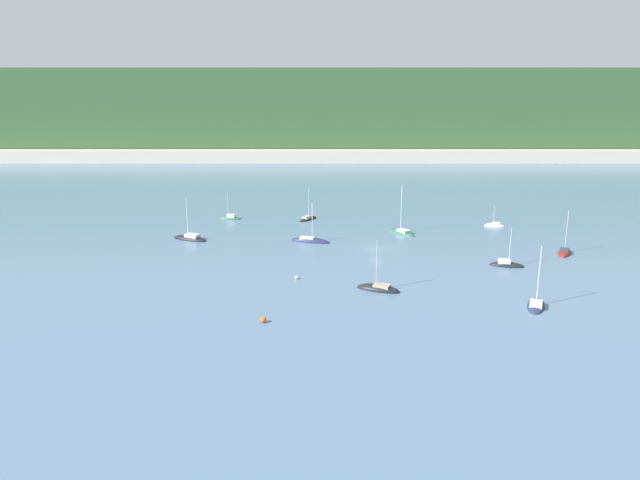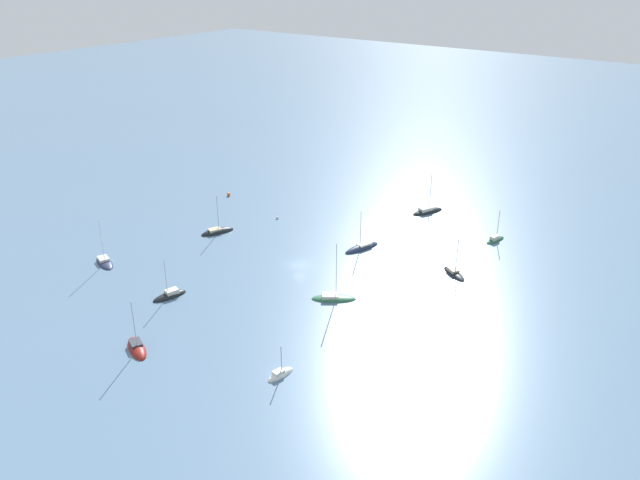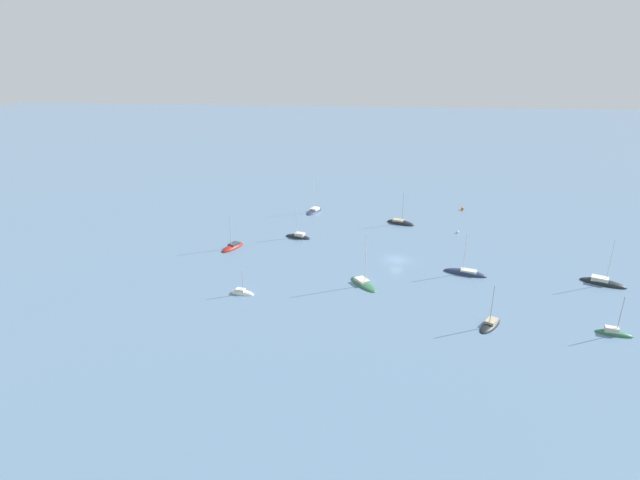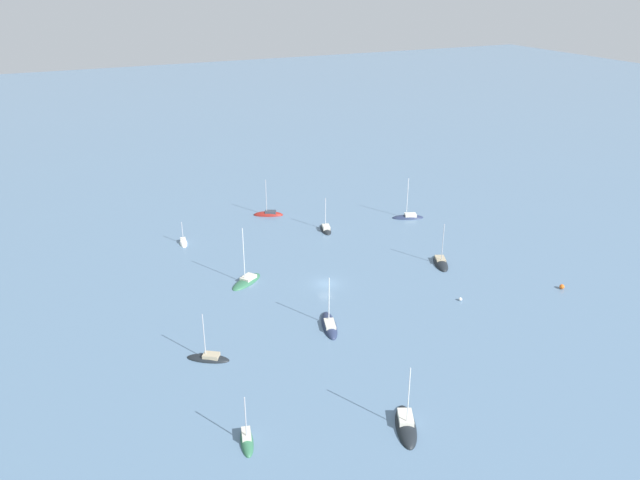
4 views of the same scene
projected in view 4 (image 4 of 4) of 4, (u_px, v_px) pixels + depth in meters
name	position (u px, v px, depth m)	size (l,w,h in m)	color
ground_plane	(326.00, 284.00, 113.78)	(600.00, 600.00, 0.00)	slate
sailboat_0	(208.00, 359.00, 91.78)	(5.38, 6.59, 8.15)	black
sailboat_1	(408.00, 217.00, 144.09)	(5.06, 7.73, 10.18)	#232D4C
sailboat_2	(329.00, 326.00, 100.31)	(8.88, 4.68, 9.42)	#232D4C
sailboat_3	(441.00, 263.00, 121.60)	(7.83, 5.30, 9.47)	black
sailboat_4	(247.00, 441.00, 75.70)	(5.77, 2.88, 7.55)	#2D6647
sailboat_5	(268.00, 215.00, 145.68)	(5.08, 7.27, 9.52)	maroon
sailboat_6	(406.00, 426.00, 78.19)	(8.56, 5.82, 10.10)	black
sailboat_7	(247.00, 282.00, 114.44)	(6.81, 8.00, 11.51)	#2D6647
sailboat_8	(326.00, 230.00, 137.32)	(6.67, 3.72, 8.16)	black
sailboat_9	(183.00, 243.00, 130.60)	(4.78, 2.34, 5.68)	white
mooring_buoy_0	(460.00, 299.00, 107.91)	(0.61, 0.61, 0.61)	white
mooring_buoy_1	(562.00, 287.00, 111.89)	(0.87, 0.87, 0.87)	orange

